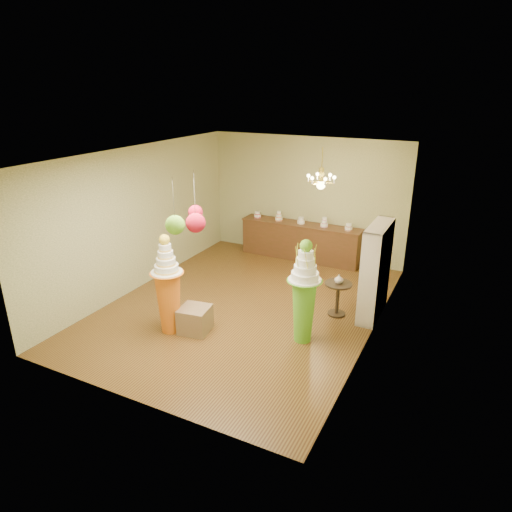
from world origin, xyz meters
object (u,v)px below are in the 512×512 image
at_px(pedestal_green, 304,298).
at_px(pedestal_orange, 168,294).
at_px(round_table, 338,294).
at_px(sideboard, 300,240).

xyz_separation_m(pedestal_green, pedestal_orange, (-2.23, -0.75, -0.07)).
bearing_deg(round_table, pedestal_green, -102.06).
bearing_deg(sideboard, round_table, -55.05).
relative_size(pedestal_orange, sideboard, 0.60).
height_order(pedestal_green, sideboard, pedestal_green).
distance_m(sideboard, round_table, 3.03).
relative_size(sideboard, round_table, 4.61).
bearing_deg(sideboard, pedestal_orange, -99.61).
distance_m(pedestal_orange, sideboard, 4.48).
xyz_separation_m(pedestal_orange, sideboard, (0.75, 4.41, -0.25)).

